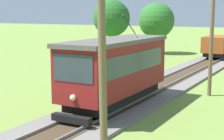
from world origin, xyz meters
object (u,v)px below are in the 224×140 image
at_px(red_tram, 116,69).
at_px(utility_pole_mid, 211,40).
at_px(freight_car, 218,46).
at_px(utility_pole_near_tram, 102,51).
at_px(tree_right_far, 112,18).
at_px(tree_left_far, 156,21).

distance_m(red_tram, utility_pole_mid, 6.85).
distance_m(red_tram, freight_car, 23.82).
bearing_deg(utility_pole_near_tram, red_tram, 115.68).
xyz_separation_m(utility_pole_near_tram, utility_pole_mid, (0.00, 13.30, -0.52)).
height_order(utility_pole_near_tram, tree_right_far, utility_pole_near_tram).
distance_m(freight_car, utility_pole_near_tram, 31.84).
bearing_deg(tree_left_far, tree_right_far, -118.54).
distance_m(utility_pole_mid, tree_left_far, 23.83).
xyz_separation_m(red_tram, utility_pole_near_tram, (3.71, -7.71, 1.88)).
bearing_deg(freight_car, tree_left_far, 164.21).
relative_size(freight_car, utility_pole_mid, 0.75).
relative_size(red_tram, tree_left_far, 1.32).
bearing_deg(tree_left_far, utility_pole_mid, -59.71).
height_order(red_tram, utility_pole_near_tram, utility_pole_near_tram).
bearing_deg(utility_pole_near_tram, tree_right_far, 118.60).
distance_m(freight_car, utility_pole_mid, 18.70).
bearing_deg(freight_car, utility_pole_near_tram, -83.29).
bearing_deg(utility_pole_mid, red_tram, -123.54).
relative_size(freight_car, tree_right_far, 0.77).
bearing_deg(utility_pole_near_tram, freight_car, 96.71).
bearing_deg(utility_pole_mid, tree_left_far, 120.29).
relative_size(utility_pole_near_tram, utility_pole_mid, 1.15).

